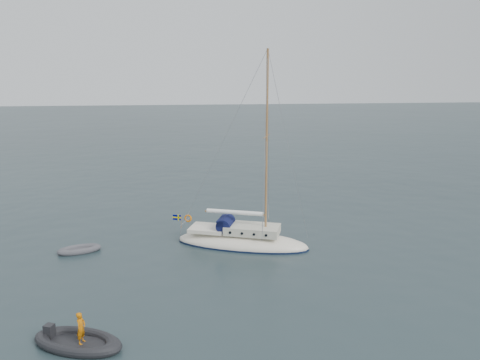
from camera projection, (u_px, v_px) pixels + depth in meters
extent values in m
plane|color=black|center=(246.00, 233.00, 31.93)|extent=(300.00, 300.00, 0.00)
ellipsoid|color=white|center=(242.00, 243.00, 29.64)|extent=(8.41, 2.62, 1.40)
cube|color=beige|center=(252.00, 228.00, 29.53)|extent=(3.36, 1.78, 0.51)
cube|color=white|center=(207.00, 233.00, 29.16)|extent=(2.24, 1.78, 0.23)
cylinder|color=#0D1138|center=(225.00, 226.00, 29.23)|extent=(0.90, 1.54, 0.90)
cube|color=#0D1138|center=(222.00, 223.00, 29.16)|extent=(0.42, 1.54, 0.37)
cylinder|color=#99653E|center=(267.00, 144.00, 28.48)|extent=(0.14, 0.14, 11.22)
cylinder|color=#99653E|center=(267.00, 135.00, 28.36)|extent=(0.05, 2.06, 0.05)
cylinder|color=#99653E|center=(235.00, 214.00, 29.15)|extent=(3.93, 0.09, 0.09)
cylinder|color=white|center=(235.00, 213.00, 29.14)|extent=(3.65, 0.26, 0.26)
cylinder|color=gray|center=(182.00, 228.00, 28.86)|extent=(0.04, 2.06, 0.04)
torus|color=#E46800|center=(181.00, 225.00, 29.40)|extent=(0.50, 0.09, 0.50)
cylinder|color=#99653E|center=(177.00, 229.00, 28.84)|extent=(0.03, 0.03, 0.84)
cube|color=#000660|center=(172.00, 225.00, 28.74)|extent=(0.56, 0.02, 0.36)
cube|color=#E2D300|center=(172.00, 225.00, 28.74)|extent=(0.58, 0.03, 0.08)
cube|color=#E2D300|center=(174.00, 225.00, 28.75)|extent=(0.08, 0.03, 0.37)
cylinder|color=black|center=(232.00, 225.00, 30.23)|extent=(0.17, 0.06, 0.17)
cylinder|color=black|center=(235.00, 234.00, 28.49)|extent=(0.17, 0.06, 0.17)
cylinder|color=black|center=(243.00, 224.00, 30.33)|extent=(0.17, 0.06, 0.17)
cylinder|color=black|center=(247.00, 233.00, 28.59)|extent=(0.17, 0.06, 0.17)
cylinder|color=black|center=(254.00, 224.00, 30.43)|extent=(0.17, 0.06, 0.17)
cylinder|color=black|center=(259.00, 233.00, 28.70)|extent=(0.17, 0.06, 0.17)
cylinder|color=black|center=(266.00, 223.00, 30.54)|extent=(0.17, 0.06, 0.17)
cylinder|color=black|center=(271.00, 232.00, 28.80)|extent=(0.17, 0.06, 0.17)
cube|color=#454549|center=(79.00, 250.00, 28.49)|extent=(1.57, 0.65, 0.09)
cube|color=black|center=(78.00, 343.00, 18.54)|extent=(2.38, 0.99, 0.12)
cube|color=black|center=(43.00, 339.00, 18.29)|extent=(0.35, 0.35, 0.60)
imported|color=#BF6206|center=(82.00, 327.00, 18.42)|extent=(0.36, 0.51, 1.31)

